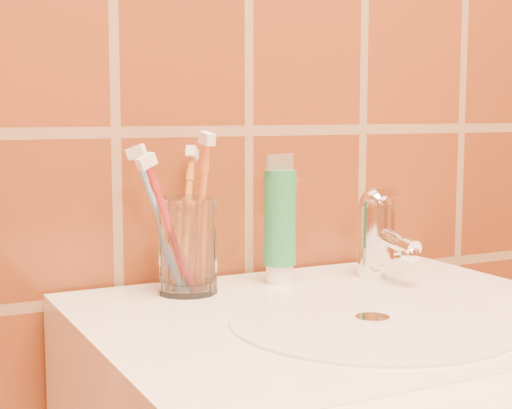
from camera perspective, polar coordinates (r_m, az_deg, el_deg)
glass_tumbler at (r=0.94m, az=-5.01°, el=-3.00°), size 0.09×0.09×0.12m
toothpaste_tube at (r=0.99m, az=1.75°, el=-1.38°), size 0.05×0.04×0.16m
faucet at (r=1.04m, az=8.89°, el=-1.81°), size 0.05×0.11×0.12m
toothbrush_0 at (r=0.91m, az=-6.26°, el=-1.68°), size 0.12×0.11×0.18m
toothbrush_1 at (r=0.97m, az=-5.09°, el=-1.05°), size 0.13×0.15×0.19m
toothbrush_2 at (r=0.94m, az=-6.95°, el=-1.20°), size 0.14×0.13×0.19m
toothbrush_3 at (r=0.93m, az=-4.04°, el=-0.75°), size 0.04×0.09×0.21m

